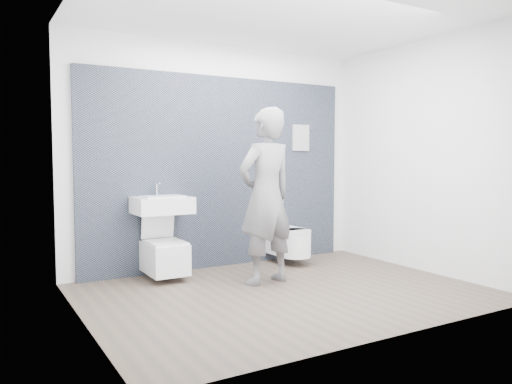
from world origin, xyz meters
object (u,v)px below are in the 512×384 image
toilet_square (164,255)px  washbasin (162,205)px  toilet_rounded (291,242)px  visitor (266,196)px

toilet_square → washbasin: bearing=90.0°
toilet_square → toilet_rounded: 1.71m
washbasin → visitor: 1.21m
washbasin → visitor: size_ratio=0.33×
washbasin → visitor: bearing=-40.7°
visitor → toilet_square: bearing=-47.0°
washbasin → toilet_square: 0.58m
washbasin → toilet_square: bearing=-90.0°
washbasin → toilet_rounded: 1.80m
toilet_square → visitor: (0.91, -0.73, 0.69)m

